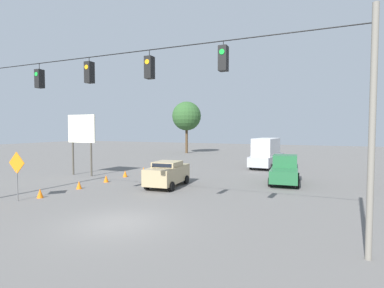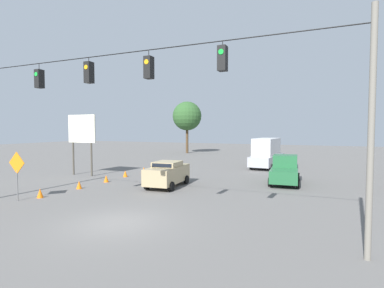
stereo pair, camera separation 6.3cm
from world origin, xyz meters
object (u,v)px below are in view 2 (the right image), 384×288
(overhead_signal_span, at_px, (118,106))
(traffic_cone_farthest, at_px, (156,167))
(traffic_cone_third, at_px, (106,179))
(traffic_cone_nearest, at_px, (40,193))
(pickup_truck_green_oncoming_far, at_px, (285,170))
(traffic_cone_fourth, at_px, (125,174))
(sedan_tan_withflow_mid, at_px, (167,173))
(traffic_cone_fifth, at_px, (144,170))
(work_zone_sign, at_px, (17,167))
(roadside_billboard, at_px, (82,133))
(tree_horizon_left, at_px, (187,116))
(traffic_cone_second, at_px, (79,185))
(box_truck_silver_oncoming_deep, at_px, (267,153))

(overhead_signal_span, height_order, traffic_cone_farthest, overhead_signal_span)
(traffic_cone_third, bearing_deg, traffic_cone_nearest, 88.60)
(overhead_signal_span, bearing_deg, pickup_truck_green_oncoming_far, -113.65)
(traffic_cone_nearest, bearing_deg, traffic_cone_fourth, -89.79)
(sedan_tan_withflow_mid, bearing_deg, traffic_cone_fifth, -43.73)
(work_zone_sign, bearing_deg, traffic_cone_fifth, -93.18)
(pickup_truck_green_oncoming_far, height_order, traffic_cone_farthest, pickup_truck_green_oncoming_far)
(roadside_billboard, bearing_deg, traffic_cone_nearest, 117.78)
(work_zone_sign, relative_size, tree_horizon_left, 0.32)
(overhead_signal_span, bearing_deg, roadside_billboard, -40.31)
(roadside_billboard, xyz_separation_m, tree_horizon_left, (1.63, -26.09, 2.52))
(traffic_cone_second, relative_size, tree_horizon_left, 0.06)
(pickup_truck_green_oncoming_far, xyz_separation_m, traffic_cone_fifth, (12.85, -0.19, -0.70))
(box_truck_silver_oncoming_deep, height_order, roadside_billboard, roadside_billboard)
(roadside_billboard, distance_m, work_zone_sign, 9.64)
(traffic_cone_third, relative_size, tree_horizon_left, 0.06)
(traffic_cone_second, distance_m, roadside_billboard, 7.25)
(traffic_cone_third, bearing_deg, work_zone_sign, 84.23)
(traffic_cone_second, distance_m, traffic_cone_fifth, 8.22)
(overhead_signal_span, relative_size, traffic_cone_fourth, 35.26)
(traffic_cone_fifth, bearing_deg, roadside_billboard, 39.52)
(traffic_cone_third, xyz_separation_m, traffic_cone_fourth, (0.18, -2.70, 0.00))
(pickup_truck_green_oncoming_far, bearing_deg, tree_horizon_left, -50.66)
(work_zone_sign, height_order, tree_horizon_left, tree_horizon_left)
(traffic_cone_third, bearing_deg, roadside_billboard, -24.23)
(traffic_cone_farthest, height_order, roadside_billboard, roadside_billboard)
(traffic_cone_nearest, distance_m, tree_horizon_left, 34.85)
(box_truck_silver_oncoming_deep, relative_size, traffic_cone_fifth, 13.56)
(traffic_cone_third, height_order, roadside_billboard, roadside_billboard)
(pickup_truck_green_oncoming_far, bearing_deg, box_truck_silver_oncoming_deep, -72.27)
(sedan_tan_withflow_mid, distance_m, traffic_cone_second, 6.17)
(pickup_truck_green_oncoming_far, distance_m, traffic_cone_second, 15.16)
(sedan_tan_withflow_mid, xyz_separation_m, traffic_cone_fifth, (5.25, -5.02, -0.68))
(traffic_cone_nearest, distance_m, traffic_cone_farthest, 13.80)
(box_truck_silver_oncoming_deep, distance_m, traffic_cone_fourth, 15.42)
(overhead_signal_span, xyz_separation_m, tree_horizon_left, (13.02, -35.76, 1.13))
(box_truck_silver_oncoming_deep, relative_size, traffic_cone_fourth, 13.56)
(traffic_cone_nearest, xyz_separation_m, traffic_cone_fourth, (0.03, -8.55, 0.00))
(work_zone_sign, bearing_deg, roadside_billboard, -68.11)
(overhead_signal_span, height_order, roadside_billboard, overhead_signal_span)
(overhead_signal_span, distance_m, roadside_billboard, 15.00)
(traffic_cone_second, bearing_deg, traffic_cone_farthest, -88.92)
(pickup_truck_green_oncoming_far, bearing_deg, traffic_cone_fourth, 10.82)
(overhead_signal_span, distance_m, sedan_tan_withflow_mid, 9.36)
(sedan_tan_withflow_mid, xyz_separation_m, traffic_cone_fourth, (5.41, -2.34, -0.68))
(traffic_cone_second, bearing_deg, tree_horizon_left, -79.25)
(overhead_signal_span, xyz_separation_m, box_truck_silver_oncoming_deep, (-2.76, -22.04, -3.64))
(tree_horizon_left, bearing_deg, traffic_cone_nearest, 99.58)
(traffic_cone_fourth, distance_m, roadside_billboard, 5.42)
(work_zone_sign, bearing_deg, pickup_truck_green_oncoming_far, -138.25)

